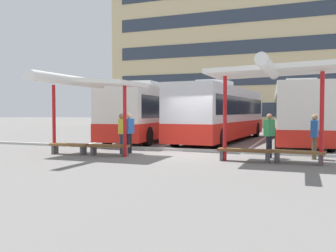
{
  "coord_description": "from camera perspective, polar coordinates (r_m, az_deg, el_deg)",
  "views": [
    {
      "loc": [
        4.6,
        -14.11,
        1.77
      ],
      "look_at": [
        -1.93,
        3.24,
        1.03
      ],
      "focal_mm": 38.58,
      "sensor_mm": 36.0,
      "label": 1
    }
  ],
  "objects": [
    {
      "name": "ground_plane",
      "position": [
        14.94,
        2.57,
        -4.53
      ],
      "size": [
        160.0,
        160.0,
        0.0
      ],
      "primitive_type": "plane",
      "color": "slate"
    },
    {
      "name": "terminal_building",
      "position": [
        50.07,
        15.44,
        12.77
      ],
      "size": [
        38.84,
        12.96,
        24.63
      ],
      "color": "#D1BC8C",
      "rests_on": "ground"
    },
    {
      "name": "coach_bus_0",
      "position": [
        22.7,
        -2.43,
        1.86
      ],
      "size": [
        3.37,
        11.73,
        3.52
      ],
      "color": "silver",
      "rests_on": "ground"
    },
    {
      "name": "coach_bus_1",
      "position": [
        21.94,
        8.57,
        1.81
      ],
      "size": [
        3.44,
        12.2,
        3.5
      ],
      "color": "silver",
      "rests_on": "ground"
    },
    {
      "name": "coach_bus_2",
      "position": [
        21.9,
        19.8,
        1.67
      ],
      "size": [
        3.47,
        12.46,
        3.45
      ],
      "color": "silver",
      "rests_on": "ground"
    },
    {
      "name": "lane_stripe_0",
      "position": [
        24.81,
        -6.03,
        -1.81
      ],
      "size": [
        0.16,
        14.0,
        0.01
      ],
      "primitive_type": "cube",
      "color": "white",
      "rests_on": "ground"
    },
    {
      "name": "lane_stripe_1",
      "position": [
        23.19,
        3.61,
        -2.09
      ],
      "size": [
        0.16,
        14.0,
        0.01
      ],
      "primitive_type": "cube",
      "color": "white",
      "rests_on": "ground"
    },
    {
      "name": "lane_stripe_2",
      "position": [
        22.31,
        14.34,
        -2.33
      ],
      "size": [
        0.16,
        14.0,
        0.01
      ],
      "primitive_type": "cube",
      "color": "white",
      "rests_on": "ground"
    },
    {
      "name": "waiting_shelter_0",
      "position": [
        14.83,
        -13.13,
        6.59
      ],
      "size": [
        4.36,
        4.57,
        3.21
      ],
      "color": "red",
      "rests_on": "ground"
    },
    {
      "name": "bench_0",
      "position": [
        15.54,
        -15.38,
        -3.1
      ],
      "size": [
        1.68,
        0.5,
        0.45
      ],
      "color": "brown",
      "rests_on": "ground"
    },
    {
      "name": "bench_1",
      "position": [
        14.7,
        -9.31,
        -3.36
      ],
      "size": [
        1.7,
        0.58,
        0.45
      ],
      "color": "brown",
      "rests_on": "ground"
    },
    {
      "name": "waiting_shelter_1",
      "position": [
        12.71,
        15.96,
        8.11
      ],
      "size": [
        4.21,
        4.57,
        3.32
      ],
      "color": "red",
      "rests_on": "ground"
    },
    {
      "name": "bench_2",
      "position": [
        13.11,
        12.0,
        -4.04
      ],
      "size": [
        1.91,
        0.48,
        0.45
      ],
      "color": "brown",
      "rests_on": "ground"
    },
    {
      "name": "bench_3",
      "position": [
        13.06,
        19.92,
        -4.16
      ],
      "size": [
        1.76,
        0.65,
        0.45
      ],
      "color": "brown",
      "rests_on": "ground"
    },
    {
      "name": "platform_kerb",
      "position": [
        16.11,
        3.94,
        -3.82
      ],
      "size": [
        44.0,
        0.24,
        0.12
      ],
      "primitive_type": "cube",
      "color": "#ADADA8",
      "rests_on": "ground"
    },
    {
      "name": "waiting_passenger_0",
      "position": [
        14.44,
        22.13,
        -1.08
      ],
      "size": [
        0.29,
        0.51,
        1.67
      ],
      "color": "brown",
      "rests_on": "ground"
    },
    {
      "name": "waiting_passenger_1",
      "position": [
        15.38,
        -6.17,
        -0.65
      ],
      "size": [
        0.26,
        0.51,
        1.7
      ],
      "color": "black",
      "rests_on": "ground"
    },
    {
      "name": "waiting_passenger_2",
      "position": [
        15.31,
        -7.34,
        -0.7
      ],
      "size": [
        0.47,
        0.52,
        1.69
      ],
      "color": "#33384C",
      "rests_on": "ground"
    },
    {
      "name": "waiting_passenger_3",
      "position": [
        14.28,
        15.7,
        -0.96
      ],
      "size": [
        0.39,
        0.54,
        1.7
      ],
      "color": "black",
      "rests_on": "ground"
    }
  ]
}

